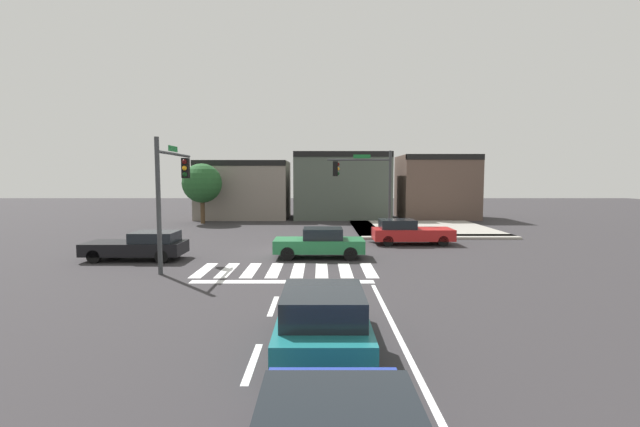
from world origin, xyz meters
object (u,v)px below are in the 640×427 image
roadside_tree (204,183)px  traffic_signal_southwest (173,182)px  traffic_signal_northeast (367,179)px  car_green (321,243)px  car_red (410,232)px  car_teal (324,318)px  car_black (142,246)px

roadside_tree → traffic_signal_southwest: bearing=-78.7°
traffic_signal_northeast → traffic_signal_southwest: 13.25m
car_green → car_red: 6.67m
car_teal → car_black: car_teal is taller
traffic_signal_northeast → car_red: bearing=124.5°
car_black → car_teal: bearing=128.5°
car_green → car_red: size_ratio=0.94×
car_red → roadside_tree: 19.08m
car_red → traffic_signal_southwest: bearing=-151.5°
traffic_signal_northeast → traffic_signal_southwest: bearing=45.2°
traffic_signal_northeast → car_teal: 19.07m
car_black → traffic_signal_southwest: bearing=144.8°
traffic_signal_northeast → roadside_tree: 15.29m
car_black → roadside_tree: 16.49m
traffic_signal_southwest → roadside_tree: 18.01m
car_teal → roadside_tree: roadside_tree is taller
car_teal → car_red: car_teal is taller
roadside_tree → car_red: bearing=-37.2°
traffic_signal_northeast → roadside_tree: size_ratio=1.11×
car_teal → car_red: bearing=-18.2°
roadside_tree → traffic_signal_northeast: bearing=-32.7°
traffic_signal_northeast → car_black: traffic_signal_northeast is taller
traffic_signal_northeast → car_teal: (-2.91, -18.61, -2.99)m
car_black → traffic_signal_northeast: bearing=-145.1°
car_teal → roadside_tree: (-9.96, 26.86, 2.63)m
car_green → roadside_tree: (-9.89, 15.66, 2.66)m
traffic_signal_southwest → car_teal: traffic_signal_southwest is taller
traffic_signal_southwest → car_black: size_ratio=1.20×
roadside_tree → car_black: bearing=-84.8°
car_teal → car_green: (-0.07, 11.21, -0.03)m
car_teal → car_red: size_ratio=0.97×
traffic_signal_southwest → car_black: (-2.07, 1.46, -2.99)m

